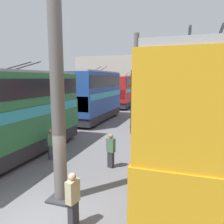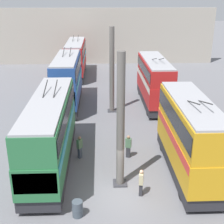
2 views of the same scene
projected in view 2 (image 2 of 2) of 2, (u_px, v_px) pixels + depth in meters
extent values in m
plane|color=slate|center=(121.00, 196.00, 18.67)|extent=(240.00, 240.00, 0.00)
cube|color=#A8A093|center=(106.00, 36.00, 51.88)|extent=(0.50, 36.00, 9.08)
cylinder|color=#605B56|center=(121.00, 123.00, 18.39)|extent=(0.48, 0.48, 8.46)
cube|color=#333338|center=(120.00, 183.00, 19.90)|extent=(0.87, 0.87, 0.08)
cylinder|color=#605B56|center=(112.00, 71.00, 30.56)|extent=(0.48, 0.48, 8.46)
cube|color=#333338|center=(112.00, 111.00, 32.07)|extent=(0.87, 0.87, 0.08)
cylinder|color=black|center=(190.00, 144.00, 24.04)|extent=(0.93, 0.30, 0.93)
cylinder|color=black|center=(163.00, 145.00, 23.96)|extent=(0.93, 0.30, 0.93)
cylinder|color=black|center=(218.00, 191.00, 18.37)|extent=(0.93, 0.30, 0.93)
cylinder|color=black|center=(182.00, 192.00, 18.29)|extent=(0.93, 0.30, 0.93)
cube|color=#28282D|center=(187.00, 164.00, 21.01)|extent=(8.90, 2.45, 0.76)
cube|color=gold|center=(189.00, 145.00, 20.51)|extent=(9.08, 2.50, 2.02)
cube|color=red|center=(190.00, 135.00, 20.24)|extent=(8.81, 2.54, 0.55)
cube|color=gold|center=(192.00, 117.00, 19.80)|extent=(8.99, 2.42, 1.94)
cube|color=black|center=(192.00, 116.00, 19.76)|extent=(8.71, 2.51, 1.06)
cube|color=#9E9EA3|center=(193.00, 102.00, 19.42)|extent=(8.90, 2.25, 0.14)
cube|color=black|center=(174.00, 117.00, 24.61)|extent=(0.12, 2.30, 1.29)
cylinder|color=#282828|center=(205.00, 102.00, 18.25)|extent=(2.35, 0.07, 0.65)
cylinder|color=#282828|center=(193.00, 103.00, 18.22)|extent=(2.35, 0.07, 0.65)
cylinder|color=black|center=(157.00, 90.00, 37.23)|extent=(0.96, 0.30, 0.96)
cylinder|color=black|center=(140.00, 90.00, 37.15)|extent=(0.96, 0.30, 0.96)
cylinder|color=black|center=(169.00, 110.00, 30.90)|extent=(0.96, 0.30, 0.96)
cylinder|color=black|center=(148.00, 111.00, 30.82)|extent=(0.96, 0.30, 0.96)
cube|color=#28282D|center=(153.00, 98.00, 33.87)|extent=(9.59, 2.45, 0.77)
cube|color=red|center=(154.00, 86.00, 33.36)|extent=(9.79, 2.50, 2.08)
cube|color=silver|center=(154.00, 79.00, 33.09)|extent=(9.50, 2.54, 0.55)
cube|color=red|center=(155.00, 69.00, 32.69)|extent=(9.69, 2.42, 1.65)
cube|color=black|center=(155.00, 68.00, 32.66)|extent=(9.40, 2.51, 0.91)
cube|color=#9E9EA3|center=(155.00, 60.00, 32.37)|extent=(9.59, 2.25, 0.14)
cube|color=black|center=(148.00, 73.00, 37.79)|extent=(0.12, 2.30, 1.33)
cylinder|color=#282828|center=(161.00, 59.00, 31.11)|extent=(2.35, 0.07, 0.65)
cylinder|color=#282828|center=(154.00, 59.00, 31.08)|extent=(2.35, 0.07, 0.65)
cylinder|color=black|center=(60.00, 195.00, 18.01)|extent=(0.98, 0.30, 0.98)
cylinder|color=black|center=(24.00, 196.00, 17.93)|extent=(0.98, 0.30, 0.98)
cylinder|color=black|center=(72.00, 135.00, 25.61)|extent=(0.98, 0.30, 0.98)
cylinder|color=black|center=(46.00, 135.00, 25.53)|extent=(0.98, 0.30, 0.98)
cube|color=#28282D|center=(52.00, 157.00, 21.80)|extent=(10.93, 2.45, 0.77)
cube|color=#286B3D|center=(51.00, 140.00, 21.32)|extent=(11.16, 2.50, 1.95)
cube|color=teal|center=(50.00, 130.00, 21.06)|extent=(10.82, 2.54, 0.55)
cube|color=#286B3D|center=(49.00, 114.00, 20.64)|extent=(11.05, 2.42, 1.81)
cube|color=black|center=(49.00, 113.00, 20.61)|extent=(10.71, 2.51, 1.00)
cube|color=#9E9EA3|center=(48.00, 100.00, 20.29)|extent=(10.93, 2.25, 0.14)
cube|color=black|center=(35.00, 183.00, 16.10)|extent=(0.12, 2.30, 1.25)
cylinder|color=#282828|center=(55.00, 88.00, 21.47)|extent=(2.35, 0.07, 0.65)
cylinder|color=#282828|center=(45.00, 89.00, 21.45)|extent=(2.35, 0.07, 0.65)
cylinder|color=black|center=(76.00, 112.00, 30.43)|extent=(0.94, 0.30, 0.94)
cylinder|color=black|center=(54.00, 113.00, 30.36)|extent=(0.94, 0.30, 0.94)
cylinder|color=black|center=(80.00, 93.00, 36.35)|extent=(0.94, 0.30, 0.94)
cylinder|color=black|center=(62.00, 93.00, 36.28)|extent=(0.94, 0.30, 0.94)
cube|color=#28282D|center=(68.00, 100.00, 33.39)|extent=(9.16, 2.45, 0.76)
cube|color=#234793|center=(68.00, 87.00, 32.87)|extent=(9.35, 2.50, 2.12)
cube|color=teal|center=(67.00, 80.00, 32.59)|extent=(9.07, 2.54, 0.55)
cube|color=#234793|center=(67.00, 68.00, 32.13)|extent=(9.26, 2.42, 1.99)
cube|color=black|center=(66.00, 67.00, 32.10)|extent=(8.98, 2.51, 1.10)
cube|color=#9E9EA3|center=(66.00, 58.00, 31.75)|extent=(9.16, 2.25, 0.14)
cube|color=black|center=(63.00, 99.00, 28.49)|extent=(0.12, 2.30, 1.35)
cylinder|color=#282828|center=(70.00, 52.00, 32.72)|extent=(2.35, 0.07, 0.65)
cylinder|color=#282828|center=(64.00, 52.00, 32.69)|extent=(2.35, 0.07, 0.65)
cylinder|color=black|center=(82.00, 79.00, 41.77)|extent=(1.05, 0.30, 1.05)
cylinder|color=black|center=(66.00, 79.00, 41.69)|extent=(1.05, 0.30, 1.05)
cylinder|color=black|center=(85.00, 67.00, 48.86)|extent=(1.05, 0.30, 1.05)
cylinder|color=black|center=(71.00, 67.00, 48.78)|extent=(1.05, 0.30, 1.05)
cube|color=#28282D|center=(76.00, 71.00, 45.31)|extent=(10.39, 2.45, 0.79)
cube|color=red|center=(76.00, 62.00, 44.81)|extent=(10.60, 2.50, 2.00)
cube|color=teal|center=(76.00, 57.00, 44.55)|extent=(10.28, 2.54, 0.55)
cube|color=red|center=(75.00, 49.00, 44.14)|extent=(10.50, 2.42, 1.71)
cube|color=black|center=(75.00, 48.00, 44.11)|extent=(10.18, 2.51, 0.94)
cube|color=#9E9EA3|center=(75.00, 42.00, 43.81)|extent=(10.39, 2.25, 0.14)
cube|color=black|center=(73.00, 69.00, 39.85)|extent=(0.12, 2.30, 1.28)
cylinder|color=#282828|center=(78.00, 38.00, 44.93)|extent=(2.35, 0.07, 0.65)
cylinder|color=#282828|center=(73.00, 38.00, 44.90)|extent=(2.35, 0.07, 0.65)
cube|color=#384251|center=(80.00, 153.00, 22.90)|extent=(0.36, 0.34, 0.81)
cube|color=#4C7051|center=(80.00, 144.00, 22.63)|extent=(0.48, 0.44, 0.70)
sphere|color=#A37A5B|center=(79.00, 138.00, 22.46)|extent=(0.23, 0.23, 0.23)
cube|color=#2D2D33|center=(128.00, 152.00, 22.98)|extent=(0.28, 0.35, 0.82)
cube|color=#4C7051|center=(128.00, 143.00, 22.70)|extent=(0.36, 0.47, 0.71)
sphere|color=#A37A5B|center=(128.00, 137.00, 22.53)|extent=(0.23, 0.23, 0.23)
cube|color=#2D2D33|center=(141.00, 189.00, 18.66)|extent=(0.34, 0.26, 0.81)
cube|color=tan|center=(141.00, 179.00, 18.39)|extent=(0.46, 0.32, 0.70)
sphere|color=tan|center=(141.00, 172.00, 18.22)|extent=(0.23, 0.23, 0.23)
cylinder|color=#424C56|center=(78.00, 209.00, 16.89)|extent=(0.59, 0.59, 0.94)
cylinder|color=#424C56|center=(78.00, 209.00, 16.89)|extent=(0.62, 0.62, 0.04)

